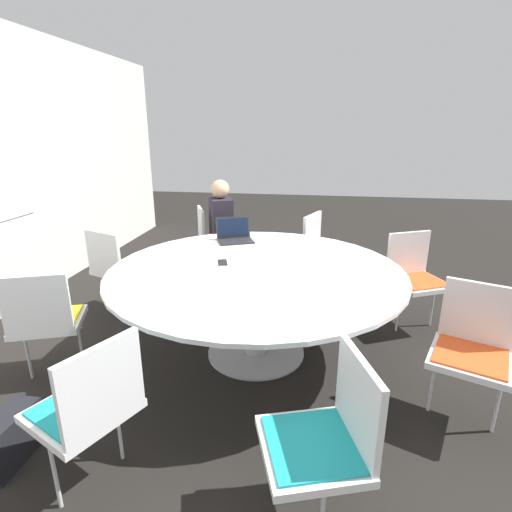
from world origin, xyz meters
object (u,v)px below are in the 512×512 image
at_px(chair_4, 327,433).
at_px(chair_0, 212,237).
at_px(chair_7, 322,246).
at_px(chair_2, 45,317).
at_px(chair_5, 473,343).
at_px(person_0, 222,225).
at_px(handbag, 9,438).
at_px(laptop, 234,235).
at_px(chair_3, 89,403).
at_px(chair_1, 116,265).
at_px(cell_phone, 223,262).
at_px(chair_6, 415,273).

bearing_deg(chair_4, chair_0, 5.33).
bearing_deg(chair_7, chair_4, 22.87).
distance_m(chair_2, chair_5, 2.78).
height_order(person_0, handbag, person_0).
bearing_deg(handbag, laptop, -22.39).
relative_size(chair_7, handbag, 2.38).
height_order(chair_3, chair_7, same).
relative_size(chair_1, chair_3, 1.00).
xyz_separation_m(person_0, cell_phone, (-1.34, -0.32, 0.03)).
bearing_deg(person_0, cell_phone, -9.91).
height_order(chair_2, handbag, chair_2).
bearing_deg(chair_5, person_0, -21.27).
xyz_separation_m(chair_5, person_0, (1.95, 2.01, 0.19)).
bearing_deg(chair_0, handbag, -30.94).
relative_size(chair_5, chair_6, 1.00).
bearing_deg(handbag, chair_5, -73.26).
distance_m(chair_0, chair_1, 1.29).
height_order(chair_5, chair_7, same).
bearing_deg(chair_4, person_0, 3.76).
relative_size(chair_3, chair_7, 1.00).
bearing_deg(chair_5, chair_6, -63.39).
bearing_deg(chair_2, chair_4, -43.77).
distance_m(chair_3, chair_4, 1.11).
distance_m(chair_0, chair_2, 2.29).
bearing_deg(chair_3, handbag, 106.46).
height_order(chair_0, cell_phone, chair_0).
xyz_separation_m(chair_0, chair_3, (-3.00, -0.20, 0.00)).
distance_m(person_0, laptop, 0.75).
xyz_separation_m(chair_5, laptop, (1.26, 1.73, 0.27)).
height_order(chair_4, person_0, person_0).
bearing_deg(chair_3, chair_5, -41.16).
height_order(chair_4, handbag, chair_4).
bearing_deg(chair_7, chair_2, -20.77).
xyz_separation_m(chair_0, chair_7, (-0.21, -1.29, 0.00)).
bearing_deg(chair_7, handbag, -9.22).
distance_m(chair_7, person_0, 1.13).
distance_m(chair_3, chair_7, 2.99).
relative_size(chair_0, cell_phone, 5.57).
xyz_separation_m(chair_3, cell_phone, (1.47, -0.30, 0.22)).
bearing_deg(chair_3, chair_2, 70.67).
distance_m(chair_1, chair_2, 1.09).
distance_m(laptop, cell_phone, 0.65).
bearing_deg(chair_2, chair_3, -65.49).
height_order(chair_6, laptop, laptop).
bearing_deg(cell_phone, handbag, 147.57).
bearing_deg(chair_3, chair_0, 29.16).
bearing_deg(chair_7, laptop, -28.72).
relative_size(chair_0, chair_6, 1.00).
height_order(chair_4, laptop, laptop).
height_order(chair_4, chair_7, same).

